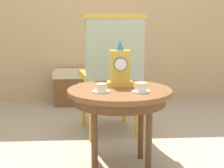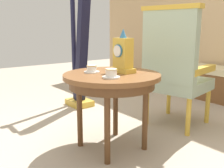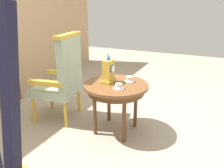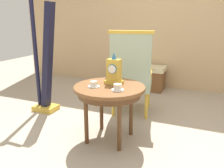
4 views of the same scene
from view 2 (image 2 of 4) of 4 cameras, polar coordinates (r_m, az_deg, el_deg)
name	(u,v)px [view 2 (image 2 of 4)]	position (r m, az deg, el deg)	size (l,w,h in m)	color
ground_plane	(120,148)	(2.18, 1.69, -13.71)	(10.00, 10.00, 0.00)	tan
side_table	(112,83)	(2.01, -0.02, 0.26)	(0.74, 0.74, 0.61)	brown
teacup_left	(92,69)	(2.05, -4.42, 3.21)	(0.12, 0.12, 0.06)	white
teacup_right	(111,74)	(1.82, -0.18, 2.26)	(0.13, 0.13, 0.07)	white
mantel_clock	(123,55)	(2.04, 2.37, 6.28)	(0.19, 0.11, 0.34)	gold
armchair	(174,66)	(2.54, 13.41, 3.74)	(0.63, 0.62, 1.14)	#9EB299
harp	(80,51)	(3.16, -7.06, 7.18)	(0.40, 0.24, 1.70)	gold
window_bench	(220,84)	(3.74, 22.40, 0.00)	(0.90, 0.40, 0.44)	beige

